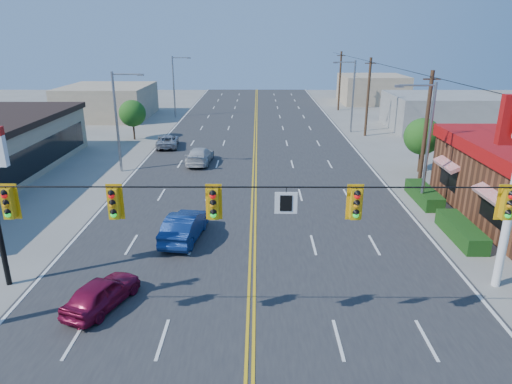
{
  "coord_description": "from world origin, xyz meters",
  "views": [
    {
      "loc": [
        0.27,
        -14.1,
        10.73
      ],
      "look_at": [
        0.16,
        10.46,
        2.2
      ],
      "focal_mm": 32.0,
      "sensor_mm": 36.0,
      "label": 1
    }
  ],
  "objects_px": {
    "car_blue": "(185,227)",
    "car_silver": "(167,142)",
    "car_magenta": "(102,294)",
    "car_white": "(200,156)",
    "signal_span": "(246,219)"
  },
  "relations": [
    {
      "from": "car_white",
      "to": "car_blue",
      "type": "bearing_deg",
      "value": 97.17
    },
    {
      "from": "car_magenta",
      "to": "car_white",
      "type": "height_order",
      "value": "car_white"
    },
    {
      "from": "signal_span",
      "to": "car_blue",
      "type": "xyz_separation_m",
      "value": [
        -3.6,
        8.75,
        -4.13
      ]
    },
    {
      "from": "car_magenta",
      "to": "car_silver",
      "type": "height_order",
      "value": "car_magenta"
    },
    {
      "from": "car_magenta",
      "to": "car_blue",
      "type": "distance_m",
      "value": 7.02
    },
    {
      "from": "signal_span",
      "to": "car_silver",
      "type": "distance_m",
      "value": 31.8
    },
    {
      "from": "car_white",
      "to": "signal_span",
      "type": "bearing_deg",
      "value": 104.13
    },
    {
      "from": "car_silver",
      "to": "car_magenta",
      "type": "bearing_deg",
      "value": 88.58
    },
    {
      "from": "car_blue",
      "to": "car_silver",
      "type": "distance_m",
      "value": 22.13
    },
    {
      "from": "car_blue",
      "to": "car_silver",
      "type": "relative_size",
      "value": 1.05
    },
    {
      "from": "signal_span",
      "to": "car_silver",
      "type": "relative_size",
      "value": 5.52
    },
    {
      "from": "signal_span",
      "to": "car_silver",
      "type": "height_order",
      "value": "signal_span"
    },
    {
      "from": "car_white",
      "to": "car_silver",
      "type": "xyz_separation_m",
      "value": [
        -3.95,
        6.05,
        -0.08
      ]
    },
    {
      "from": "car_blue",
      "to": "car_silver",
      "type": "xyz_separation_m",
      "value": [
        -5.02,
        21.56,
        -0.15
      ]
    },
    {
      "from": "car_magenta",
      "to": "car_blue",
      "type": "height_order",
      "value": "car_blue"
    }
  ]
}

